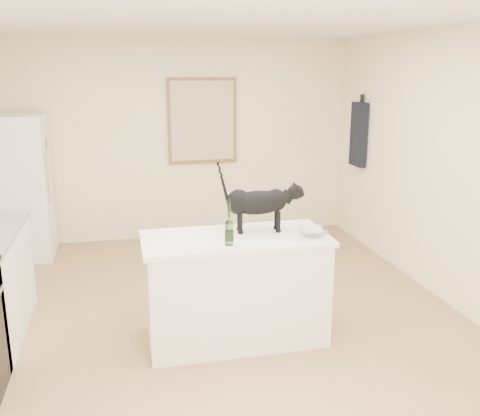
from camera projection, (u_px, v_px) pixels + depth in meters
name	position (u px, v px, depth m)	size (l,w,h in m)	color
floor	(220.00, 328.00, 4.67)	(5.50, 5.50, 0.00)	#A07A55
ceiling	(216.00, 15.00, 4.01)	(5.50, 5.50, 0.00)	white
wall_back	(180.00, 140.00, 6.93)	(4.50, 4.50, 0.00)	#FAE7C2
wall_front	(371.00, 353.00, 1.74)	(4.50, 4.50, 0.00)	#FAE7C2
wall_right	(462.00, 172.00, 4.82)	(5.50, 5.50, 0.00)	#FAE7C2
island_base	(235.00, 290.00, 4.39)	(1.44, 0.67, 0.86)	white
island_top	(235.00, 239.00, 4.28)	(1.50, 0.70, 0.04)	white
fridge	(19.00, 188.00, 6.25)	(0.68, 0.68, 1.70)	white
artwork_frame	(202.00, 121.00, 6.90)	(0.90, 0.03, 1.10)	brown
artwork_canvas	(203.00, 121.00, 6.89)	(0.82, 0.00, 1.02)	beige
hanging_garment	(359.00, 135.00, 6.72)	(0.08, 0.34, 0.80)	black
black_cat	(258.00, 206.00, 4.35)	(0.63, 0.19, 0.44)	black
wine_bottle	(229.00, 225.00, 4.03)	(0.07, 0.07, 0.31)	#295622
glass_bowl	(313.00, 233.00, 4.26)	(0.24, 0.24, 0.06)	white
fridge_paper	(47.00, 143.00, 6.29)	(0.00, 0.12, 0.16)	beige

